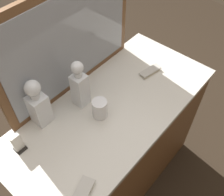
# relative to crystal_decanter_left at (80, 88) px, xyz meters

# --- Properties ---
(ground_plane) EXTENTS (6.00, 6.00, 0.00)m
(ground_plane) POSITION_rel_crystal_decanter_left_xyz_m (0.08, -0.15, -0.99)
(ground_plane) COLOR #2D2319
(dresser) EXTENTS (1.27, 0.59, 0.87)m
(dresser) POSITION_rel_crystal_decanter_left_xyz_m (0.08, -0.15, -0.55)
(dresser) COLOR brown
(dresser) RESTS_ON ground_plane
(dresser_mirror) EXTENTS (0.88, 0.03, 0.60)m
(dresser_mirror) POSITION_rel_crystal_decanter_left_xyz_m (0.08, 0.13, 0.19)
(dresser_mirror) COLOR brown
(dresser_mirror) RESTS_ON dresser
(crystal_decanter_left) EXTENTS (0.07, 0.07, 0.29)m
(crystal_decanter_left) POSITION_rel_crystal_decanter_left_xyz_m (0.00, 0.00, 0.00)
(crystal_decanter_left) COLOR white
(crystal_decanter_left) RESTS_ON dresser
(crystal_decanter_far_right) EXTENTS (0.09, 0.09, 0.28)m
(crystal_decanter_far_right) POSITION_rel_crystal_decanter_left_xyz_m (-0.22, 0.07, -0.00)
(crystal_decanter_far_right) COLOR white
(crystal_decanter_far_right) RESTS_ON dresser
(crystal_tumbler_far_right) EXTENTS (0.08, 0.08, 0.11)m
(crystal_tumbler_far_right) POSITION_rel_crystal_decanter_left_xyz_m (-0.00, -0.14, -0.07)
(crystal_tumbler_far_right) COLOR white
(crystal_tumbler_far_right) RESTS_ON dresser
(silver_brush_left) EXTENTS (0.15, 0.08, 0.02)m
(silver_brush_left) POSITION_rel_crystal_decanter_left_xyz_m (0.44, -0.15, -0.10)
(silver_brush_left) COLOR #B7A88C
(silver_brush_left) RESTS_ON dresser
(silver_brush_right) EXTENTS (0.16, 0.10, 0.02)m
(silver_brush_right) POSITION_rel_crystal_decanter_left_xyz_m (-0.36, -0.36, -0.10)
(silver_brush_right) COLOR #B7A88C
(silver_brush_right) RESTS_ON dresser
(napkin_holder) EXTENTS (0.05, 0.05, 0.11)m
(napkin_holder) POSITION_rel_crystal_decanter_left_xyz_m (-0.40, 0.02, -0.07)
(napkin_holder) COLOR black
(napkin_holder) RESTS_ON dresser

